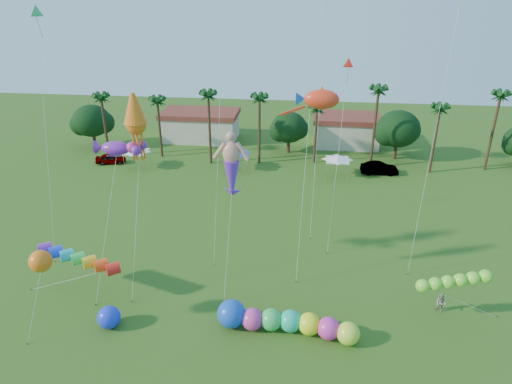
# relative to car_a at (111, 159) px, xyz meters

# --- Properties ---
(ground) EXTENTS (160.00, 160.00, 0.00)m
(ground) POSITION_rel_car_a_xyz_m (24.50, -37.20, -0.73)
(ground) COLOR #285116
(ground) RESTS_ON ground
(tree_line) EXTENTS (69.46, 8.91, 11.00)m
(tree_line) POSITION_rel_car_a_xyz_m (28.07, 6.79, 3.55)
(tree_line) COLOR #3A2819
(tree_line) RESTS_ON ground
(buildings_row) EXTENTS (35.00, 7.00, 4.00)m
(buildings_row) POSITION_rel_car_a_xyz_m (21.41, 12.80, 1.27)
(buildings_row) COLOR beige
(buildings_row) RESTS_ON ground
(tent_row) EXTENTS (31.00, 4.00, 0.60)m
(tent_row) POSITION_rel_car_a_xyz_m (18.50, -0.87, 2.02)
(tent_row) COLOR white
(tent_row) RESTS_ON ground
(car_a) EXTENTS (4.53, 2.60, 1.45)m
(car_a) POSITION_rel_car_a_xyz_m (0.00, 0.00, 0.00)
(car_a) COLOR #4C4C54
(car_a) RESTS_ON ground
(car_b) EXTENTS (5.11, 1.99, 1.66)m
(car_b) POSITION_rel_car_a_xyz_m (38.40, 0.33, 0.10)
(car_b) COLOR #4C4C54
(car_b) RESTS_ON ground
(spectator_b) EXTENTS (1.01, 1.00, 1.65)m
(spectator_b) POSITION_rel_car_a_xyz_m (39.48, -28.86, 0.10)
(spectator_b) COLOR gray
(spectator_b) RESTS_ON ground
(caterpillar_inflatable) EXTENTS (10.75, 2.92, 2.19)m
(caterpillar_inflatable) POSITION_rel_car_a_xyz_m (27.06, -32.58, 0.19)
(caterpillar_inflatable) COLOR #D9399A
(caterpillar_inflatable) RESTS_ON ground
(blue_ball) EXTENTS (1.76, 1.76, 1.76)m
(blue_ball) POSITION_rel_car_a_xyz_m (13.99, -33.57, 0.15)
(blue_ball) COLOR #1B36F9
(blue_ball) RESTS_ON ground
(rainbow_tube) EXTENTS (9.61, 4.20, 3.57)m
(rainbow_tube) POSITION_rel_car_a_xyz_m (11.42, -30.39, 2.33)
(rainbow_tube) COLOR red
(rainbow_tube) RESTS_ON ground
(green_worm) EXTENTS (9.22, 1.95, 3.91)m
(green_worm) POSITION_rel_car_a_xyz_m (37.44, -30.20, 2.57)
(green_worm) COLOR #74E232
(green_worm) RESTS_ON ground
(orange_ball_kite) EXTENTS (2.39, 2.78, 6.95)m
(orange_ball_kite) POSITION_rel_car_a_xyz_m (10.08, -34.41, 5.42)
(orange_ball_kite) COLOR orange
(orange_ball_kite) RESTS_ON ground
(merman_kite) EXTENTS (2.39, 4.00, 13.32)m
(merman_kite) POSITION_rel_car_a_xyz_m (22.54, -26.92, 10.04)
(merman_kite) COLOR tan
(merman_kite) RESTS_ON ground
(fish_kite) EXTENTS (4.54, 5.42, 16.19)m
(fish_kite) POSITION_rel_car_a_xyz_m (29.33, -22.04, 14.55)
(fish_kite) COLOR #F9381B
(fish_kite) RESTS_ON ground
(squid_kite) EXTENTS (2.22, 5.61, 16.43)m
(squid_kite) POSITION_rel_car_a_xyz_m (14.84, -26.06, 13.10)
(squid_kite) COLOR orange
(squid_kite) RESTS_ON ground
(lobster_kite) EXTENTS (4.54, 6.49, 12.71)m
(lobster_kite) POSITION_rel_car_a_xyz_m (13.07, -26.42, 11.18)
(lobster_kite) COLOR purple
(lobster_kite) RESTS_ON ground
(delta_kite_red) EXTENTS (1.55, 4.94, 17.84)m
(delta_kite_red) POSITION_rel_car_a_xyz_m (31.68, -16.55, 16.20)
(delta_kite_red) COLOR red
(delta_kite_red) RESTS_ON ground
(delta_kite_green) EXTENTS (1.00, 4.82, 22.36)m
(delta_kite_green) POSITION_rel_car_a_xyz_m (5.49, -21.47, 20.61)
(delta_kite_green) COLOR #2FCB73
(delta_kite_green) RESTS_ON ground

